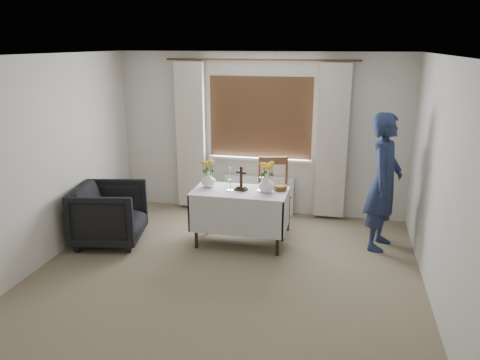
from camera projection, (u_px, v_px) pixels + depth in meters
name	position (u px, v px, depth m)	size (l,w,h in m)	color
ground	(220.00, 285.00, 5.25)	(5.00, 5.00, 0.00)	#85735C
altar_table	(240.00, 218.00, 6.22)	(1.24, 0.64, 0.76)	silver
wooden_chair	(274.00, 193.00, 6.83)	(0.47, 0.47, 1.02)	#51341B
armchair	(110.00, 214.00, 6.29)	(0.86, 0.89, 0.81)	black
person	(384.00, 182.00, 6.02)	(0.66, 0.43, 1.79)	navy
radiator	(259.00, 195.00, 7.43)	(1.10, 0.10, 0.60)	white
wooden_cross	(241.00, 178.00, 6.08)	(0.15, 0.11, 0.32)	black
candlestick_left	(230.00, 179.00, 6.06)	(0.09, 0.09, 0.32)	silver
candlestick_right	(261.00, 177.00, 6.04)	(0.11, 0.11, 0.38)	silver
flower_vase_left	(208.00, 180.00, 6.25)	(0.19, 0.19, 0.20)	white
flower_vase_right	(266.00, 184.00, 6.02)	(0.21, 0.21, 0.22)	white
wicker_basket	(280.00, 188.00, 6.13)	(0.18, 0.18, 0.07)	brown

